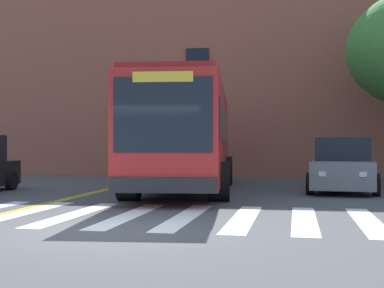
{
  "coord_description": "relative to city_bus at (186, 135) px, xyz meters",
  "views": [
    {
      "loc": [
        3.1,
        -8.66,
        1.44
      ],
      "look_at": [
        0.24,
        7.52,
        1.51
      ],
      "focal_mm": 50.0,
      "sensor_mm": 36.0,
      "label": 1
    }
  ],
  "objects": [
    {
      "name": "car_grey_far_lane",
      "position": [
        5.02,
        0.39,
        -1.05
      ],
      "size": [
        2.43,
        4.5,
        1.72
      ],
      "color": "slate",
      "rests_on": "ground"
    },
    {
      "name": "building_facade",
      "position": [
        -0.9,
        12.46,
        3.26
      ],
      "size": [
        42.81,
        9.66,
        10.17
      ],
      "color": "#9E5642",
      "rests_on": "ground"
    },
    {
      "name": "ground_plane",
      "position": [
        0.14,
        -8.54,
        -1.83
      ],
      "size": [
        120.0,
        120.0,
        0.0
      ],
      "primitive_type": "plane",
      "color": "#4C4C4F"
    },
    {
      "name": "city_bus",
      "position": [
        0.0,
        0.0,
        0.0
      ],
      "size": [
        3.66,
        11.16,
        3.4
      ],
      "color": "#B22323",
      "rests_on": "ground"
    },
    {
      "name": "lane_line_yellow_outer",
      "position": [
        -2.6,
        7.52,
        -1.83
      ],
      "size": [
        0.12,
        36.0,
        0.01
      ],
      "primitive_type": "cube",
      "color": "gold",
      "rests_on": "ground"
    },
    {
      "name": "crosswalk",
      "position": [
        0.61,
        -6.48,
        -1.83
      ],
      "size": [
        16.02,
        4.49,
        0.01
      ],
      "color": "white",
      "rests_on": "ground"
    },
    {
      "name": "lane_line_yellow_inner",
      "position": [
        -2.76,
        7.52,
        -1.83
      ],
      "size": [
        0.12,
        36.0,
        0.01
      ],
      "primitive_type": "cube",
      "color": "gold",
      "rests_on": "ground"
    }
  ]
}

